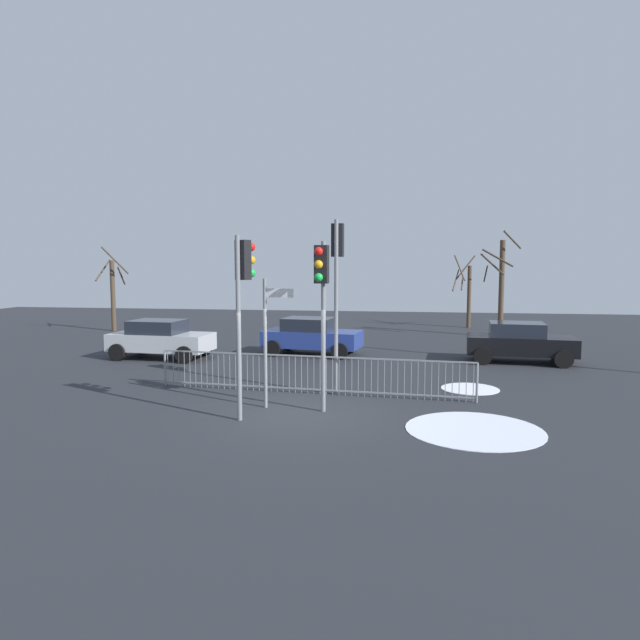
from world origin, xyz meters
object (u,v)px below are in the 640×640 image
object	(u,v)px
car_silver_mid	(160,338)
car_black_trailing	(519,342)
traffic_light_rear_right	(243,286)
direction_sign_post	(267,336)
traffic_light_foreground_left	(322,288)
bare_tree_right	(468,291)
bare_tree_left	(501,285)
car_blue_near	(311,336)
bare_tree_centre	(113,292)
traffic_light_mid_right	(337,267)

from	to	relation	value
car_silver_mid	car_black_trailing	size ratio (longest dim) A/B	0.99
traffic_light_rear_right	direction_sign_post	size ratio (longest dim) A/B	1.31
traffic_light_foreground_left	bare_tree_right	xyz separation A→B (m)	(5.42, 19.62, -0.98)
traffic_light_foreground_left	bare_tree_right	world-z (taller)	traffic_light_foreground_left
car_black_trailing	bare_tree_left	size ratio (longest dim) A/B	0.76
car_silver_mid	traffic_light_foreground_left	bearing A→B (deg)	-39.97
direction_sign_post	car_blue_near	bearing A→B (deg)	99.58
car_blue_near	bare_tree_left	xyz separation A→B (m)	(8.31, 6.92, 1.80)
car_silver_mid	bare_tree_centre	size ratio (longest dim) A/B	0.87
bare_tree_left	car_silver_mid	bearing A→B (deg)	-147.94
bare_tree_left	bare_tree_right	distance (m)	4.19
traffic_light_mid_right	car_silver_mid	world-z (taller)	traffic_light_mid_right
car_black_trailing	bare_tree_centre	size ratio (longest dim) A/B	0.87
car_silver_mid	bare_tree_right	size ratio (longest dim) A/B	0.95
direction_sign_post	car_black_trailing	bearing A→B (deg)	53.49
car_silver_mid	bare_tree_right	bearing A→B (deg)	48.56
traffic_light_mid_right	bare_tree_centre	bearing A→B (deg)	142.10
traffic_light_rear_right	bare_tree_left	size ratio (longest dim) A/B	0.82
traffic_light_rear_right	traffic_light_foreground_left	size ratio (longest dim) A/B	1.02
car_black_trailing	traffic_light_mid_right	bearing A→B (deg)	-130.13
direction_sign_post	bare_tree_left	world-z (taller)	bare_tree_left
traffic_light_foreground_left	car_blue_near	bearing A→B (deg)	-71.81
traffic_light_rear_right	traffic_light_mid_right	distance (m)	3.49
direction_sign_post	bare_tree_left	distance (m)	17.29
traffic_light_rear_right	bare_tree_left	xyz separation A→B (m)	(8.27, 16.42, -0.54)
car_silver_mid	car_blue_near	world-z (taller)	same
traffic_light_foreground_left	bare_tree_left	xyz separation A→B (m)	(6.57, 15.62, -0.47)
traffic_light_foreground_left	direction_sign_post	xyz separation A→B (m)	(-1.41, 0.30, -1.22)
traffic_light_rear_right	direction_sign_post	world-z (taller)	traffic_light_rear_right
bare_tree_left	bare_tree_centre	xyz separation A→B (m)	(-20.20, -0.63, -0.47)
direction_sign_post	car_silver_mid	size ratio (longest dim) A/B	0.83
bare_tree_left	direction_sign_post	bearing A→B (deg)	-117.52
traffic_light_foreground_left	car_black_trailing	bearing A→B (deg)	-120.02
car_blue_near	bare_tree_left	distance (m)	10.96
car_black_trailing	traffic_light_rear_right	bearing A→B (deg)	-126.10
traffic_light_mid_right	bare_tree_right	xyz separation A→B (m)	(5.31, 17.46, -1.45)
traffic_light_rear_right	bare_tree_left	distance (m)	18.39
bare_tree_centre	direction_sign_post	bearing A→B (deg)	-50.24
car_blue_near	bare_tree_centre	size ratio (longest dim) A/B	0.89
car_black_trailing	car_blue_near	xyz separation A→B (m)	(-7.83, 0.58, 0.00)
bare_tree_centre	bare_tree_right	world-z (taller)	bare_tree_centre
car_black_trailing	bare_tree_right	world-z (taller)	bare_tree_right
car_silver_mid	car_black_trailing	xyz separation A→B (m)	(13.38, 1.18, 0.00)
traffic_light_rear_right	traffic_light_foreground_left	xyz separation A→B (m)	(1.70, 0.80, -0.07)
traffic_light_rear_right	bare_tree_centre	xyz separation A→B (m)	(-11.94, 15.79, -1.00)
traffic_light_rear_right	bare_tree_left	bearing A→B (deg)	94.42
traffic_light_rear_right	car_black_trailing	bearing A→B (deg)	79.98
car_black_trailing	car_blue_near	size ratio (longest dim) A/B	0.98
car_black_trailing	car_silver_mid	bearing A→B (deg)	-169.92
traffic_light_foreground_left	bare_tree_right	distance (m)	20.38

